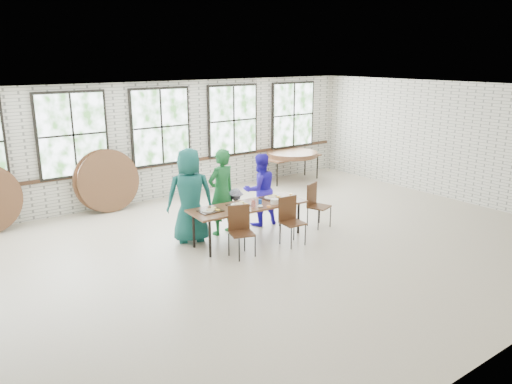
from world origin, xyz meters
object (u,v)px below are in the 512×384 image
dining_table (248,208)px  chair_near_left (240,226)px  storage_table (292,158)px  chair_near_right (290,216)px

dining_table → chair_near_left: chair_near_left is taller
chair_near_left → storage_table: 5.92m
chair_near_left → storage_table: (4.52, 3.81, 0.13)m
dining_table → chair_near_right: chair_near_right is taller
chair_near_left → storage_table: chair_near_left is taller
dining_table → chair_near_left: 0.78m
dining_table → chair_near_left: bearing=-132.5°
chair_near_right → storage_table: (3.40, 3.92, 0.13)m
chair_near_right → storage_table: chair_near_right is taller
dining_table → storage_table: (3.96, 3.28, -0.00)m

